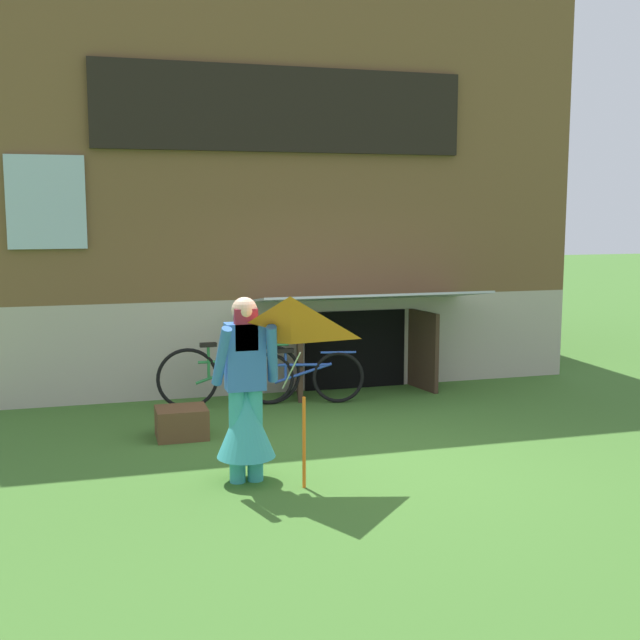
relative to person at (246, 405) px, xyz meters
The scene contains 7 objects.
ground_plane 1.38m from the person, 15.87° to the left, with size 60.00×60.00×0.00m, color #3D6B28.
log_house 6.50m from the person, 79.30° to the left, with size 8.27×6.62×5.36m.
person is the anchor object (origin of this frame).
kite 0.86m from the person, 64.35° to the right, with size 1.04×1.09×1.56m.
bicycle_blue 2.95m from the person, 65.29° to the left, with size 1.50×0.35×0.69m.
bicycle_green 2.78m from the person, 83.37° to the left, with size 1.77×0.13×0.80m.
wooden_crate 1.69m from the person, 104.39° to the left, with size 0.53×0.45×0.32m, color brown.
Camera 1 is at (-2.42, -7.12, 2.40)m, focal length 45.15 mm.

